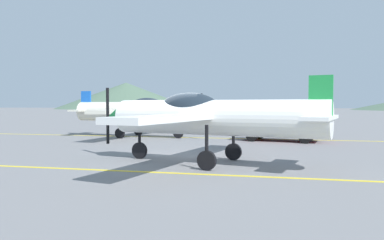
% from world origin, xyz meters
% --- Properties ---
extents(ground_plane, '(400.00, 400.00, 0.00)m').
position_xyz_m(ground_plane, '(0.00, 0.00, 0.00)').
color(ground_plane, slate).
extents(apron_line_near, '(80.00, 0.16, 0.01)m').
position_xyz_m(apron_line_near, '(0.00, -3.01, 0.01)').
color(apron_line_near, yellow).
rests_on(apron_line_near, ground_plane).
extents(apron_line_far, '(80.00, 0.16, 0.01)m').
position_xyz_m(apron_line_far, '(0.00, 8.77, 0.01)').
color(apron_line_far, yellow).
rests_on(apron_line_far, ground_plane).
extents(airplane_near, '(8.49, 9.66, 2.90)m').
position_xyz_m(airplane_near, '(1.57, -1.02, 1.63)').
color(airplane_near, white).
rests_on(airplane_near, ground_plane).
extents(airplane_mid, '(8.46, 9.71, 2.90)m').
position_xyz_m(airplane_mid, '(-4.60, 8.47, 1.63)').
color(airplane_mid, silver).
rests_on(airplane_mid, ground_plane).
extents(car_sedan, '(4.57, 2.66, 1.62)m').
position_xyz_m(car_sedan, '(4.16, 7.84, 0.84)').
color(car_sedan, red).
rests_on(car_sedan, ground_plane).
extents(hill_left, '(64.52, 64.52, 12.19)m').
position_xyz_m(hill_left, '(-65.16, 151.29, 6.09)').
color(hill_left, '#4C6651').
rests_on(hill_left, ground_plane).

